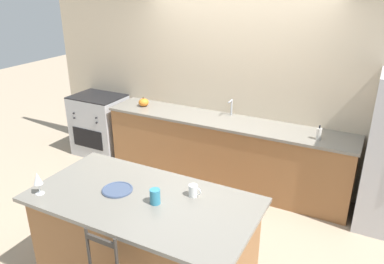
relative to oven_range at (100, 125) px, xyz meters
name	(u,v)px	position (x,y,z in m)	size (l,w,h in m)	color
ground_plane	(213,193)	(2.15, -0.34, -0.48)	(18.00, 18.00, 0.00)	tan
wall_back	(235,83)	(2.15, 0.33, 0.87)	(6.00, 0.07, 2.70)	beige
back_counter	(224,151)	(2.15, 0.02, -0.01)	(3.36, 0.64, 0.93)	#936038
sink_faucet	(231,106)	(2.15, 0.21, 0.59)	(0.02, 0.13, 0.22)	#ADAFB5
kitchen_island	(145,243)	(2.27, -2.09, 0.00)	(1.94, 1.00, 0.95)	#936038
oven_range	(100,125)	(0.00, 0.00, 0.00)	(0.79, 0.63, 0.96)	#ADAFB5
dinner_plate	(117,190)	(2.01, -2.09, 0.48)	(0.27, 0.27, 0.02)	#425170
wine_glass	(38,179)	(1.45, -2.43, 0.61)	(0.08, 0.08, 0.20)	white
coffee_mug	(194,191)	(2.64, -1.86, 0.52)	(0.11, 0.08, 0.10)	white
tumbler_cup	(155,196)	(2.41, -2.10, 0.53)	(0.09, 0.09, 0.13)	teal
pumpkin_decoration	(144,102)	(0.87, 0.00, 0.51)	(0.15, 0.15, 0.14)	orange
soap_bottle	(319,134)	(3.35, -0.09, 0.52)	(0.06, 0.06, 0.17)	silver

